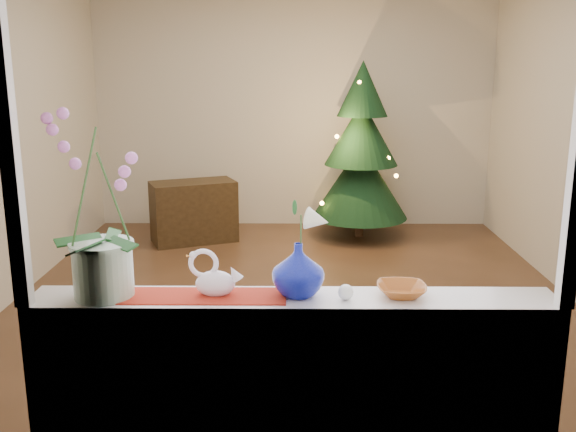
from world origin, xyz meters
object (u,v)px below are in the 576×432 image
swan (215,274)px  paperweight (346,292)px  orchid_pot (99,206)px  amber_dish (401,291)px  xmas_tree (361,151)px  blue_vase (298,266)px  side_table (194,212)px

swan → paperweight: (0.54, -0.04, -0.06)m
swan → orchid_pot: bearing=158.4°
amber_dish → xmas_tree: 4.31m
paperweight → blue_vase: bearing=167.1°
paperweight → swan: bearing=175.7°
orchid_pot → swan: 0.55m
orchid_pot → side_table: bearing=93.8°
swan → blue_vase: blue_vase is taller
orchid_pot → side_table: (-0.27, 4.09, -0.98)m
orchid_pot → side_table: orchid_pot is taller
amber_dish → orchid_pot: bearing=-179.3°
swan → amber_dish: size_ratio=1.29×
paperweight → side_table: bearing=107.2°
blue_vase → paperweight: blue_vase is taller
side_table → swan: bearing=-102.2°
orchid_pot → swan: bearing=1.7°
swan → xmas_tree: bearing=53.0°
swan → side_table: swan is taller
blue_vase → xmas_tree: bearing=80.7°
swan → paperweight: bearing=-27.7°
orchid_pot → blue_vase: (0.81, 0.02, -0.26)m
amber_dish → xmas_tree: size_ratio=0.09×
swan → side_table: size_ratio=0.26×
swan → blue_vase: (0.35, 0.00, 0.03)m
xmas_tree → side_table: xmas_tree is taller
paperweight → orchid_pot: bearing=178.5°
amber_dish → blue_vase: bearing=179.7°
xmas_tree → paperweight: bearing=-96.6°
orchid_pot → xmas_tree: bearing=70.8°
swan → paperweight: swan is taller
amber_dish → side_table: (-1.51, 4.08, -0.62)m
blue_vase → side_table: 4.28m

